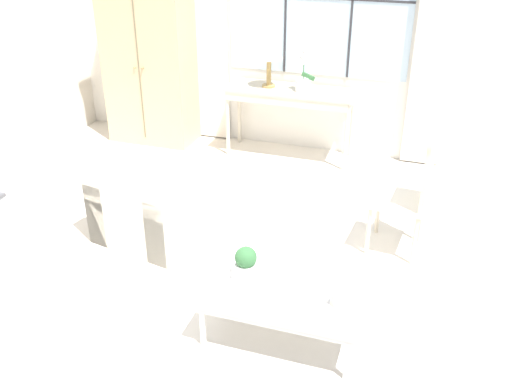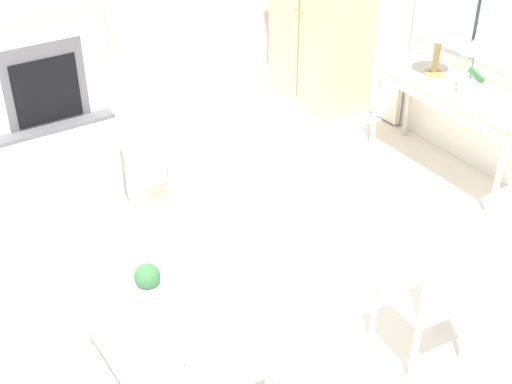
% 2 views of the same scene
% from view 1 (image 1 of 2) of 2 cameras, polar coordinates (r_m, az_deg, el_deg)
% --- Properties ---
extents(ground_plane, '(14.00, 14.00, 0.00)m').
position_cam_1_polar(ground_plane, '(4.46, -3.45, -10.02)').
color(ground_plane, silver).
extents(wall_back_windowed, '(7.20, 0.14, 2.80)m').
position_cam_1_polar(wall_back_windowed, '(6.57, 6.21, 15.90)').
color(wall_back_windowed, silver).
rests_on(wall_back_windowed, ground_plane).
extents(armoire, '(1.09, 0.59, 2.00)m').
position_cam_1_polar(armoire, '(7.01, -10.59, 12.94)').
color(armoire, tan).
rests_on(armoire, ground_plane).
extents(console_table, '(1.45, 0.48, 0.80)m').
position_cam_1_polar(console_table, '(6.48, 3.47, 9.53)').
color(console_table, beige).
rests_on(console_table, ground_plane).
extents(table_lamp, '(0.31, 0.31, 0.51)m').
position_cam_1_polar(table_lamp, '(6.42, 1.32, 13.82)').
color(table_lamp, '#9E7F47').
rests_on(table_lamp, console_table).
extents(potted_orchid, '(0.21, 0.16, 0.50)m').
position_cam_1_polar(potted_orchid, '(6.32, 4.78, 11.64)').
color(potted_orchid, white).
rests_on(potted_orchid, console_table).
extents(armchair_upholstered, '(1.00, 1.02, 0.89)m').
position_cam_1_polar(armchair_upholstered, '(5.10, -10.15, -1.37)').
color(armchair_upholstered, beige).
rests_on(armchair_upholstered, ground_plane).
extents(side_chair_wooden, '(0.48, 0.48, 1.09)m').
position_cam_1_polar(side_chair_wooden, '(4.82, 15.51, 0.42)').
color(side_chair_wooden, white).
rests_on(side_chair_wooden, ground_plane).
extents(coffee_table, '(1.07, 0.75, 0.37)m').
position_cam_1_polar(coffee_table, '(3.92, 3.06, -9.87)').
color(coffee_table, silver).
rests_on(coffee_table, ground_plane).
extents(potted_plant_small, '(0.15, 0.15, 0.24)m').
position_cam_1_polar(potted_plant_small, '(3.92, -1.02, -7.06)').
color(potted_plant_small, white).
rests_on(potted_plant_small, coffee_table).
extents(pillar_candle, '(0.13, 0.13, 0.11)m').
position_cam_1_polar(pillar_candle, '(3.74, 8.15, -10.70)').
color(pillar_candle, silver).
rests_on(pillar_candle, coffee_table).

